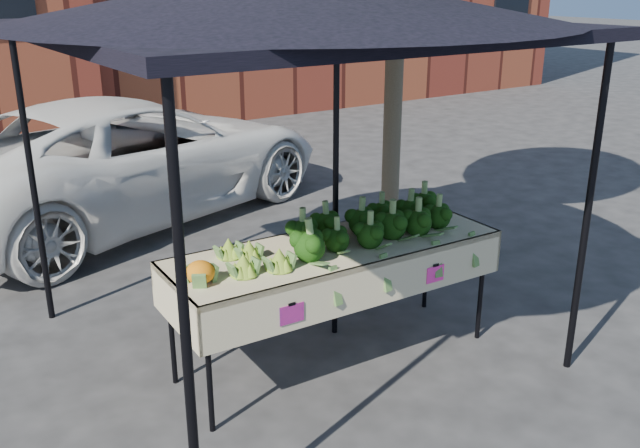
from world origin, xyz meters
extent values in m
plane|color=#262628|center=(0.00, 0.00, 0.00)|extent=(90.00, 90.00, 0.00)
cube|color=#C4B890|center=(0.10, -0.03, 0.45)|extent=(2.43, 0.90, 0.90)
cube|color=#F22D8C|center=(-0.48, -0.43, 0.70)|extent=(0.17, 0.01, 0.12)
cube|color=#F42E9E|center=(0.67, -0.43, 0.70)|extent=(0.17, 0.01, 0.12)
ellipsoid|color=black|center=(0.43, 0.00, 1.03)|extent=(1.46, 0.56, 0.25)
ellipsoid|color=#93AE34|center=(-0.56, 0.01, 1.00)|extent=(0.42, 0.56, 0.19)
ellipsoid|color=orange|center=(-0.95, -0.08, 0.99)|extent=(0.19, 0.19, 0.17)
camera|label=1|loc=(-2.50, -3.66, 2.64)|focal=38.62mm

